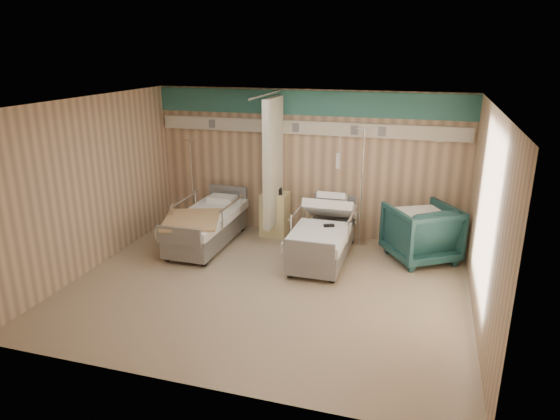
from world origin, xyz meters
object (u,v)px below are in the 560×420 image
object	(u,v)px
visitor_armchair	(421,233)
iv_stand_left	(194,208)
bed_left	(207,229)
iv_stand_right	(360,221)
bedside_cabinet	(275,214)
bed_right	(323,242)

from	to	relation	value
visitor_armchair	iv_stand_left	xyz separation A→B (m)	(-4.54, 0.48, -0.13)
bed_left	visitor_armchair	bearing A→B (deg)	6.99
bed_left	iv_stand_left	world-z (taller)	iv_stand_left
iv_stand_right	iv_stand_left	xyz separation A→B (m)	(-3.42, 0.02, -0.08)
bedside_cabinet	visitor_armchair	world-z (taller)	visitor_armchair
bed_right	iv_stand_right	world-z (taller)	iv_stand_right
bed_right	iv_stand_right	distance (m)	1.06
bed_right	visitor_armchair	bearing A→B (deg)	16.13
iv_stand_right	iv_stand_left	size ratio (longest dim) A/B	1.22
visitor_armchair	iv_stand_right	world-z (taller)	iv_stand_right
iv_stand_left	iv_stand_right	bearing A→B (deg)	-0.31
bed_right	bedside_cabinet	xyz separation A→B (m)	(-1.15, 0.90, 0.11)
bed_right	bedside_cabinet	size ratio (longest dim) A/B	2.54
bedside_cabinet	visitor_armchair	bearing A→B (deg)	-8.86
bedside_cabinet	iv_stand_right	xyz separation A→B (m)	(1.65, 0.03, 0.02)
visitor_armchair	iv_stand_right	size ratio (longest dim) A/B	0.50
bedside_cabinet	iv_stand_left	xyz separation A→B (m)	(-1.77, 0.05, -0.06)
bed_right	iv_stand_left	size ratio (longest dim) A/B	1.21
bedside_cabinet	visitor_armchair	xyz separation A→B (m)	(2.77, -0.43, 0.07)
visitor_armchair	iv_stand_left	bearing A→B (deg)	-38.86
visitor_armchair	bed_right	bearing A→B (deg)	-16.71
bed_right	iv_stand_right	xyz separation A→B (m)	(0.50, 0.93, 0.13)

